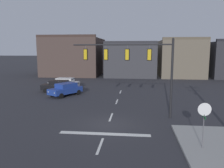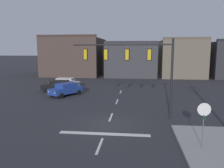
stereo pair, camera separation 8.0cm
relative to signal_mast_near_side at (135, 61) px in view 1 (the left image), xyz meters
The scene contains 9 objects.
ground_plane 5.98m from the signal_mast_near_side, 126.00° to the right, with size 400.00×400.00×0.00m, color #2B2B30.
stop_bar_paint 7.14m from the signal_mast_near_side, 113.02° to the right, with size 6.40×0.50×0.01m, color silver.
lane_centreline 5.33m from the signal_mast_near_side, 158.28° to the right, with size 0.16×26.40×0.01m.
signal_mast_near_side is the anchor object (origin of this frame).
stop_sign 8.28m from the signal_mast_near_side, 59.21° to the right, with size 0.76×0.64×2.83m.
car_lot_nearside 15.36m from the signal_mast_near_side, 136.11° to the left, with size 4.52×2.07×1.61m.
car_lot_middle 12.47m from the signal_mast_near_side, 138.45° to the left, with size 3.83×4.69×1.61m.
car_lot_farside 17.32m from the signal_mast_near_side, 129.32° to the left, with size 4.53×2.11×1.61m.
building_row 32.00m from the signal_mast_near_side, 82.57° to the left, with size 55.97×13.95×8.89m.
Camera 1 is at (2.12, -16.93, 5.82)m, focal length 36.22 mm.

